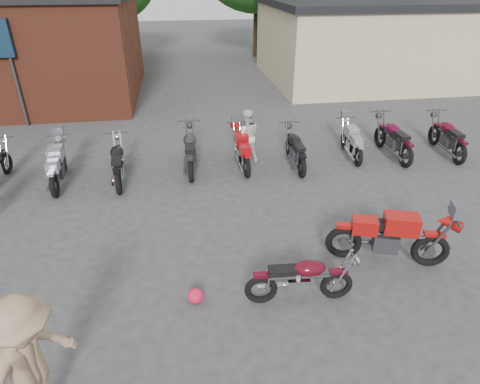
{
  "coord_description": "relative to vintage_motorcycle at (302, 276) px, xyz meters",
  "views": [
    {
      "loc": [
        -1.2,
        -5.03,
        4.91
      ],
      "look_at": [
        -0.09,
        2.16,
        0.9
      ],
      "focal_mm": 30.0,
      "sensor_mm": 36.0,
      "label": 1
    }
  ],
  "objects": [
    {
      "name": "ground",
      "position": [
        -0.59,
        0.14,
        -0.51
      ],
      "size": [
        90.0,
        90.0,
        0.0
      ],
      "primitive_type": "plane",
      "color": "#343436"
    },
    {
      "name": "stucco_building",
      "position": [
        7.91,
        15.14,
        1.24
      ],
      "size": [
        10.0,
        8.0,
        3.5
      ],
      "primitive_type": "cube",
      "color": "tan",
      "rests_on": "ground"
    },
    {
      "name": "vintage_motorcycle",
      "position": [
        0.0,
        0.0,
        0.0
      ],
      "size": [
        1.8,
        0.7,
        1.02
      ],
      "primitive_type": null,
      "rotation": [
        0.0,
        0.0,
        -0.07
      ],
      "color": "#4D0916",
      "rests_on": "ground"
    },
    {
      "name": "sportbike",
      "position": [
        1.93,
        0.75,
        0.12
      ],
      "size": [
        2.3,
        1.36,
        1.27
      ],
      "primitive_type": null,
      "rotation": [
        0.0,
        0.0,
        -0.32
      ],
      "color": "#B2110E",
      "rests_on": "ground"
    },
    {
      "name": "helmet",
      "position": [
        -1.76,
        0.23,
        -0.39
      ],
      "size": [
        0.28,
        0.28,
        0.25
      ],
      "primitive_type": "ellipsoid",
      "rotation": [
        0.0,
        0.0,
        0.03
      ],
      "color": "red",
      "rests_on": "ground"
    },
    {
      "name": "person_light",
      "position": [
        0.04,
        5.76,
        0.27
      ],
      "size": [
        0.78,
        0.62,
        1.56
      ],
      "primitive_type": "imported",
      "rotation": [
        0.0,
        0.0,
        3.11
      ],
      "color": "silver",
      "rests_on": "ground"
    },
    {
      "name": "person_tan",
      "position": [
        -3.67,
        -1.54,
        0.47
      ],
      "size": [
        1.22,
        1.46,
        1.97
      ],
      "primitive_type": "imported",
      "rotation": [
        0.0,
        0.0,
        1.11
      ],
      "color": "#98785E",
      "rests_on": "ground"
    },
    {
      "name": "row_bike_1",
      "position": [
        -5.03,
        5.12,
        0.06
      ],
      "size": [
        0.83,
        2.04,
        1.15
      ],
      "primitive_type": null,
      "rotation": [
        0.0,
        0.0,
        1.66
      ],
      "color": "gray",
      "rests_on": "ground"
    },
    {
      "name": "row_bike_2",
      "position": [
        -3.49,
        5.05,
        0.07
      ],
      "size": [
        0.82,
        2.05,
        1.16
      ],
      "primitive_type": null,
      "rotation": [
        0.0,
        0.0,
        1.65
      ],
      "color": "black",
      "rests_on": "ground"
    },
    {
      "name": "row_bike_3",
      "position": [
        -1.59,
        5.5,
        0.11
      ],
      "size": [
        0.79,
        2.16,
        1.23
      ],
      "primitive_type": null,
      "rotation": [
        0.0,
        0.0,
        1.53
      ],
      "color": "#252527",
      "rests_on": "ground"
    },
    {
      "name": "row_bike_4",
      "position": [
        -0.14,
        5.46,
        0.06
      ],
      "size": [
        0.7,
        1.99,
        1.14
      ],
      "primitive_type": null,
      "rotation": [
        0.0,
        0.0,
        1.59
      ],
      "color": "#A60D14",
      "rests_on": "ground"
    },
    {
      "name": "row_bike_5",
      "position": [
        1.36,
        5.24,
        0.06
      ],
      "size": [
        0.7,
        1.98,
        1.14
      ],
      "primitive_type": null,
      "rotation": [
        0.0,
        0.0,
        1.54
      ],
      "color": "black",
      "rests_on": "ground"
    },
    {
      "name": "row_bike_6",
      "position": [
        3.19,
        5.64,
        0.02
      ],
      "size": [
        0.77,
        1.88,
        1.06
      ],
      "primitive_type": null,
      "rotation": [
        0.0,
        0.0,
        1.48
      ],
      "color": "gray",
      "rests_on": "ground"
    },
    {
      "name": "row_bike_7",
      "position": [
        4.42,
        5.49,
        0.11
      ],
      "size": [
        0.73,
        2.14,
        1.24
      ],
      "primitive_type": null,
      "rotation": [
        0.0,
        0.0,
        1.58
      ],
      "color": "#4B0921",
      "rests_on": "ground"
    },
    {
      "name": "row_bike_8",
      "position": [
        6.12,
        5.41,
        0.09
      ],
      "size": [
        0.9,
        2.15,
        1.21
      ],
      "primitive_type": null,
      "rotation": [
        0.0,
        0.0,
        1.47
      ],
      "color": "#4C0919",
      "rests_on": "ground"
    }
  ]
}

